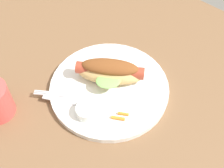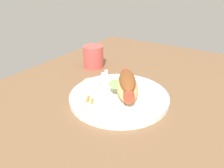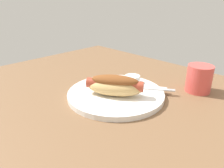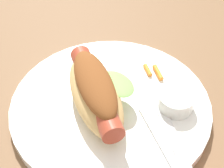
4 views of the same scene
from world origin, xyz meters
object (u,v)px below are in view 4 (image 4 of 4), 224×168
(sauce_ramekin, at_px, (176,101))
(knife, at_px, (172,136))
(carrot_garnish, at_px, (154,72))
(fork, at_px, (165,147))
(hot_dog, at_px, (94,90))
(plate, at_px, (111,105))

(sauce_ramekin, height_order, knife, sauce_ramekin)
(knife, relative_size, carrot_garnish, 3.62)
(knife, bearing_deg, sauce_ramekin, 156.00)
(fork, distance_m, knife, 0.02)
(sauce_ramekin, xyz_separation_m, fork, (-0.08, 0.01, -0.01))
(hot_dog, bearing_deg, knife, 43.72)
(hot_dog, height_order, fork, hot_dog)
(sauce_ramekin, relative_size, fork, 0.39)
(hot_dog, xyz_separation_m, sauce_ramekin, (0.03, -0.12, -0.02))
(fork, bearing_deg, hot_dog, -148.20)
(hot_dog, xyz_separation_m, carrot_garnish, (0.09, -0.07, -0.03))
(hot_dog, height_order, sauce_ramekin, hot_dog)
(sauce_ramekin, height_order, carrot_garnish, sauce_ramekin)
(plate, relative_size, carrot_garnish, 7.94)
(sauce_ramekin, distance_m, knife, 0.06)
(fork, relative_size, carrot_garnish, 3.54)
(carrot_garnish, bearing_deg, knife, -159.48)
(sauce_ramekin, xyz_separation_m, knife, (-0.05, -0.00, -0.01))
(plate, height_order, sauce_ramekin, sauce_ramekin)
(plate, height_order, fork, fork)
(plate, xyz_separation_m, sauce_ramekin, (0.01, -0.09, 0.02))
(carrot_garnish, bearing_deg, plate, 146.05)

